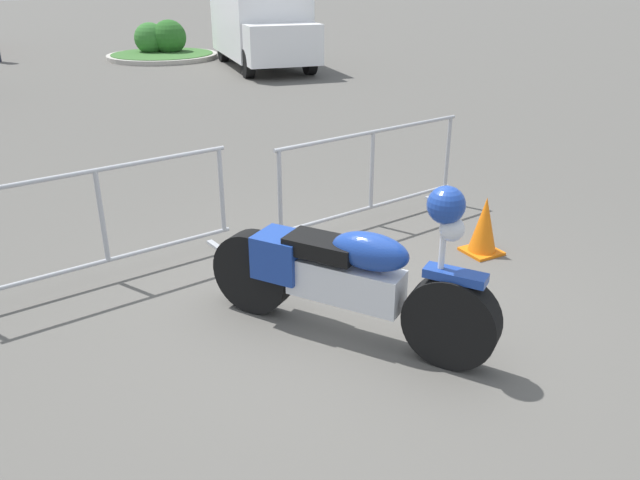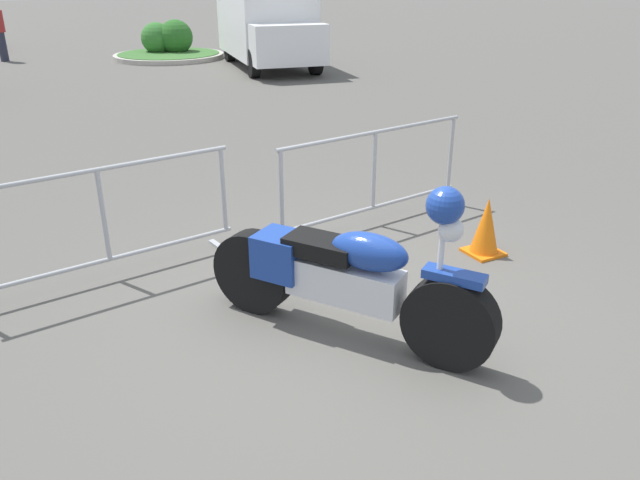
{
  "view_description": "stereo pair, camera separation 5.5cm",
  "coord_description": "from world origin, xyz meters",
  "px_view_note": "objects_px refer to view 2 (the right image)",
  "views": [
    {
      "loc": [
        -2.33,
        -3.88,
        2.65
      ],
      "look_at": [
        -0.14,
        0.11,
        0.65
      ],
      "focal_mm": 35.0,
      "sensor_mm": 36.0,
      "label": 1
    },
    {
      "loc": [
        -2.28,
        -3.9,
        2.65
      ],
      "look_at": [
        -0.14,
        0.11,
        0.65
      ],
      "focal_mm": 35.0,
      "sensor_mm": 36.0,
      "label": 2
    }
  ],
  "objects_px": {
    "crowd_barrier_far": "(374,177)",
    "traffic_cone": "(486,227)",
    "crowd_barrier_near": "(104,223)",
    "delivery_van": "(267,21)",
    "motorcycle": "(345,276)"
  },
  "relations": [
    {
      "from": "traffic_cone",
      "to": "motorcycle",
      "type": "bearing_deg",
      "value": -162.19
    },
    {
      "from": "crowd_barrier_near",
      "to": "crowd_barrier_far",
      "type": "bearing_deg",
      "value": 0.0
    },
    {
      "from": "motorcycle",
      "to": "crowd_barrier_near",
      "type": "distance_m",
      "value": 2.31
    },
    {
      "from": "crowd_barrier_near",
      "to": "delivery_van",
      "type": "xyz_separation_m",
      "value": [
        6.68,
        11.69,
        0.68
      ]
    },
    {
      "from": "motorcycle",
      "to": "traffic_cone",
      "type": "bearing_deg",
      "value": 74.6
    },
    {
      "from": "crowd_barrier_far",
      "to": "traffic_cone",
      "type": "relative_size",
      "value": 4.17
    },
    {
      "from": "crowd_barrier_near",
      "to": "traffic_cone",
      "type": "distance_m",
      "value": 3.62
    },
    {
      "from": "motorcycle",
      "to": "crowd_barrier_far",
      "type": "xyz_separation_m",
      "value": [
        1.42,
        1.82,
        0.05
      ]
    },
    {
      "from": "traffic_cone",
      "to": "delivery_van",
      "type": "bearing_deg",
      "value": 75.74
    },
    {
      "from": "motorcycle",
      "to": "delivery_van",
      "type": "height_order",
      "value": "delivery_van"
    },
    {
      "from": "crowd_barrier_near",
      "to": "delivery_van",
      "type": "relative_size",
      "value": 0.47
    },
    {
      "from": "crowd_barrier_far",
      "to": "delivery_van",
      "type": "xyz_separation_m",
      "value": [
        3.84,
        11.69,
        0.68
      ]
    },
    {
      "from": "crowd_barrier_far",
      "to": "traffic_cone",
      "type": "bearing_deg",
      "value": -64.28
    },
    {
      "from": "delivery_van",
      "to": "traffic_cone",
      "type": "distance_m",
      "value": 13.31
    },
    {
      "from": "motorcycle",
      "to": "crowd_barrier_near",
      "type": "xyz_separation_m",
      "value": [
        -1.42,
        1.82,
        0.05
      ]
    }
  ]
}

